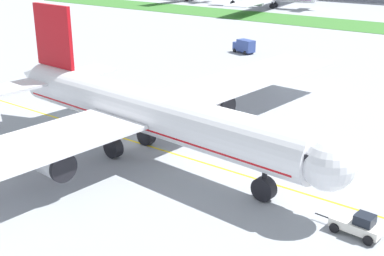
% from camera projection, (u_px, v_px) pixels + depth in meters
% --- Properties ---
extents(ground_plane, '(600.00, 600.00, 0.00)m').
position_uv_depth(ground_plane, '(135.00, 144.00, 66.31)').
color(ground_plane, '#9399A0').
rests_on(ground_plane, ground).
extents(apron_taxi_line, '(280.00, 0.36, 0.01)m').
position_uv_depth(apron_taxi_line, '(137.00, 142.00, 66.64)').
color(apron_taxi_line, yellow).
rests_on(apron_taxi_line, ground).
extents(airliner_foreground, '(52.67, 83.83, 17.00)m').
position_uv_depth(airliner_foreground, '(144.00, 111.00, 60.42)').
color(airliner_foreground, white).
rests_on(airliner_foreground, ground).
extents(pushback_tug, '(6.35, 2.59, 2.16)m').
position_uv_depth(pushback_tug, '(358.00, 225.00, 45.15)').
color(pushback_tug, white).
rests_on(pushback_tug, ground).
extents(service_truck_baggage_loader, '(6.10, 3.88, 3.24)m').
position_uv_depth(service_truck_baggage_loader, '(244.00, 46.00, 121.26)').
color(service_truck_baggage_loader, '#33478C').
rests_on(service_truck_baggage_loader, ground).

